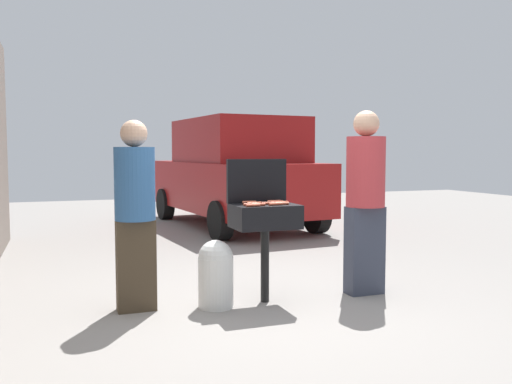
{
  "coord_description": "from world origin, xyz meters",
  "views": [
    {
      "loc": [
        -1.74,
        -4.49,
        1.41
      ],
      "look_at": [
        0.16,
        0.69,
        1.0
      ],
      "focal_mm": 37.99,
      "sensor_mm": 36.0,
      "label": 1
    }
  ],
  "objects_px": {
    "hot_dog_1": "(253,205)",
    "parked_minivan": "(235,172)",
    "hot_dog_0": "(250,204)",
    "person_left": "(135,208)",
    "hot_dog_9": "(275,204)",
    "hot_dog_11": "(274,201)",
    "bbq_grill": "(265,220)",
    "hot_dog_12": "(282,203)",
    "hot_dog_4": "(254,204)",
    "hot_dog_5": "(277,203)",
    "hot_dog_8": "(249,202)",
    "person_right": "(365,195)",
    "propane_tank": "(216,272)",
    "hot_dog_3": "(268,203)",
    "hot_dog_10": "(281,203)",
    "hot_dog_2": "(258,205)",
    "hot_dog_6": "(254,203)",
    "hot_dog_7": "(277,202)"
  },
  "relations": [
    {
      "from": "hot_dog_1",
      "to": "parked_minivan",
      "type": "bearing_deg",
      "value": 73.71
    },
    {
      "from": "hot_dog_1",
      "to": "parked_minivan",
      "type": "relative_size",
      "value": 0.03
    },
    {
      "from": "hot_dog_0",
      "to": "person_left",
      "type": "bearing_deg",
      "value": 168.02
    },
    {
      "from": "hot_dog_1",
      "to": "hot_dog_9",
      "type": "relative_size",
      "value": 1.0
    },
    {
      "from": "hot_dog_11",
      "to": "parked_minivan",
      "type": "distance_m",
      "value": 5.11
    },
    {
      "from": "bbq_grill",
      "to": "hot_dog_12",
      "type": "relative_size",
      "value": 7.08
    },
    {
      "from": "hot_dog_0",
      "to": "hot_dog_4",
      "type": "bearing_deg",
      "value": 50.87
    },
    {
      "from": "hot_dog_1",
      "to": "person_left",
      "type": "xyz_separation_m",
      "value": [
        -1.0,
        0.3,
        -0.02
      ]
    },
    {
      "from": "hot_dog_0",
      "to": "hot_dog_5",
      "type": "xyz_separation_m",
      "value": [
        0.27,
        0.02,
        0.0
      ]
    },
    {
      "from": "bbq_grill",
      "to": "hot_dog_8",
      "type": "height_order",
      "value": "hot_dog_8"
    },
    {
      "from": "hot_dog_4",
      "to": "person_right",
      "type": "xyz_separation_m",
      "value": [
        1.15,
        -0.06,
        0.05
      ]
    },
    {
      "from": "propane_tank",
      "to": "person_left",
      "type": "relative_size",
      "value": 0.37
    },
    {
      "from": "hot_dog_1",
      "to": "hot_dog_3",
      "type": "bearing_deg",
      "value": 35.51
    },
    {
      "from": "hot_dog_10",
      "to": "hot_dog_9",
      "type": "bearing_deg",
      "value": -132.29
    },
    {
      "from": "hot_dog_5",
      "to": "hot_dog_2",
      "type": "bearing_deg",
      "value": -163.65
    },
    {
      "from": "hot_dog_0",
      "to": "hot_dog_12",
      "type": "relative_size",
      "value": 1.0
    },
    {
      "from": "hot_dog_12",
      "to": "propane_tank",
      "type": "height_order",
      "value": "hot_dog_12"
    },
    {
      "from": "hot_dog_6",
      "to": "hot_dog_12",
      "type": "distance_m",
      "value": 0.26
    },
    {
      "from": "person_right",
      "to": "parked_minivan",
      "type": "distance_m",
      "value": 5.17
    },
    {
      "from": "hot_dog_3",
      "to": "hot_dog_8",
      "type": "xyz_separation_m",
      "value": [
        -0.14,
        0.15,
        0.0
      ]
    },
    {
      "from": "person_left",
      "to": "person_right",
      "type": "height_order",
      "value": "person_right"
    },
    {
      "from": "hot_dog_4",
      "to": "parked_minivan",
      "type": "xyz_separation_m",
      "value": [
        1.47,
        5.11,
        0.09
      ]
    },
    {
      "from": "person_right",
      "to": "parked_minivan",
      "type": "bearing_deg",
      "value": -109.89
    },
    {
      "from": "hot_dog_7",
      "to": "hot_dog_9",
      "type": "relative_size",
      "value": 1.0
    },
    {
      "from": "hot_dog_1",
      "to": "hot_dog_4",
      "type": "height_order",
      "value": "same"
    },
    {
      "from": "hot_dog_4",
      "to": "hot_dog_2",
      "type": "bearing_deg",
      "value": -89.06
    },
    {
      "from": "hot_dog_5",
      "to": "parked_minivan",
      "type": "height_order",
      "value": "parked_minivan"
    },
    {
      "from": "bbq_grill",
      "to": "propane_tank",
      "type": "bearing_deg",
      "value": -177.18
    },
    {
      "from": "hot_dog_8",
      "to": "hot_dog_3",
      "type": "bearing_deg",
      "value": -48.02
    },
    {
      "from": "hot_dog_9",
      "to": "hot_dog_10",
      "type": "distance_m",
      "value": 0.16
    },
    {
      "from": "hot_dog_0",
      "to": "person_right",
      "type": "distance_m",
      "value": 1.21
    },
    {
      "from": "hot_dog_12",
      "to": "person_left",
      "type": "bearing_deg",
      "value": 170.14
    },
    {
      "from": "hot_dog_12",
      "to": "hot_dog_4",
      "type": "bearing_deg",
      "value": 160.54
    },
    {
      "from": "hot_dog_6",
      "to": "parked_minivan",
      "type": "xyz_separation_m",
      "value": [
        1.45,
        5.05,
        0.09
      ]
    },
    {
      "from": "hot_dog_6",
      "to": "parked_minivan",
      "type": "relative_size",
      "value": 0.03
    },
    {
      "from": "hot_dog_8",
      "to": "hot_dog_9",
      "type": "height_order",
      "value": "same"
    },
    {
      "from": "hot_dog_8",
      "to": "person_left",
      "type": "xyz_separation_m",
      "value": [
        -1.06,
        0.0,
        -0.02
      ]
    },
    {
      "from": "hot_dog_10",
      "to": "propane_tank",
      "type": "xyz_separation_m",
      "value": [
        -0.65,
        -0.02,
        -0.61
      ]
    },
    {
      "from": "hot_dog_9",
      "to": "hot_dog_10",
      "type": "bearing_deg",
      "value": 47.71
    },
    {
      "from": "person_right",
      "to": "hot_dog_5",
      "type": "bearing_deg",
      "value": -16.67
    },
    {
      "from": "hot_dog_0",
      "to": "parked_minivan",
      "type": "distance_m",
      "value": 5.4
    },
    {
      "from": "hot_dog_3",
      "to": "hot_dog_5",
      "type": "distance_m",
      "value": 0.08
    },
    {
      "from": "hot_dog_3",
      "to": "hot_dog_4",
      "type": "height_order",
      "value": "same"
    },
    {
      "from": "hot_dog_0",
      "to": "hot_dog_1",
      "type": "bearing_deg",
      "value": -93.44
    },
    {
      "from": "bbq_grill",
      "to": "hot_dog_8",
      "type": "relative_size",
      "value": 7.08
    },
    {
      "from": "propane_tank",
      "to": "hot_dog_2",
      "type": "bearing_deg",
      "value": -14.18
    },
    {
      "from": "bbq_grill",
      "to": "hot_dog_3",
      "type": "relative_size",
      "value": 7.08
    },
    {
      "from": "hot_dog_8",
      "to": "person_right",
      "type": "height_order",
      "value": "person_right"
    },
    {
      "from": "parked_minivan",
      "to": "hot_dog_8",
      "type": "bearing_deg",
      "value": 67.91
    },
    {
      "from": "hot_dog_12",
      "to": "hot_dog_9",
      "type": "bearing_deg",
      "value": -160.07
    }
  ]
}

